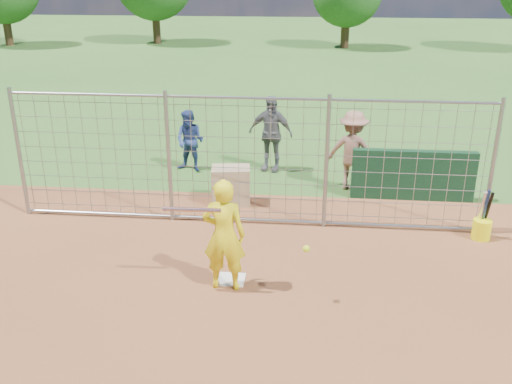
# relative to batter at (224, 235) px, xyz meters

# --- Properties ---
(ground) EXTENTS (100.00, 100.00, 0.00)m
(ground) POSITION_rel_batter_xyz_m (0.07, 0.42, -0.91)
(ground) COLOR #2D591E
(ground) RESTS_ON ground
(home_plate) EXTENTS (0.43, 0.43, 0.02)m
(home_plate) POSITION_rel_batter_xyz_m (0.07, 0.22, -0.90)
(home_plate) COLOR silver
(home_plate) RESTS_ON ground
(dugout_wall) EXTENTS (2.60, 0.20, 1.10)m
(dugout_wall) POSITION_rel_batter_xyz_m (3.47, 4.02, -0.36)
(dugout_wall) COLOR #11381E
(dugout_wall) RESTS_ON ground
(batter) EXTENTS (0.67, 0.45, 1.82)m
(batter) POSITION_rel_batter_xyz_m (0.00, 0.00, 0.00)
(batter) COLOR yellow
(batter) RESTS_ON ground
(bystander_a) EXTENTS (0.85, 0.73, 1.51)m
(bystander_a) POSITION_rel_batter_xyz_m (-1.67, 5.38, -0.15)
(bystander_a) COLOR navy
(bystander_a) RESTS_ON ground
(bystander_b) EXTENTS (1.17, 0.70, 1.87)m
(bystander_b) POSITION_rel_batter_xyz_m (0.28, 5.61, 0.03)
(bystander_b) COLOR #59595E
(bystander_b) RESTS_ON ground
(bystander_c) EXTENTS (1.30, 0.94, 1.80)m
(bystander_c) POSITION_rel_batter_xyz_m (2.19, 4.52, -0.01)
(bystander_c) COLOR #90614E
(bystander_c) RESTS_ON ground
(equipment_bin) EXTENTS (0.86, 0.64, 0.80)m
(equipment_bin) POSITION_rel_batter_xyz_m (-0.39, 3.41, -0.51)
(equipment_bin) COLOR tan
(equipment_bin) RESTS_ON ground
(equipment_in_play) EXTENTS (2.17, 0.19, 0.59)m
(equipment_in_play) POSITION_rel_batter_xyz_m (-0.02, -0.26, 0.39)
(equipment_in_play) COLOR silver
(equipment_in_play) RESTS_ON ground
(bucket_with_bats) EXTENTS (0.34, 0.38, 0.97)m
(bucket_with_bats) POSITION_rel_batter_xyz_m (4.47, 2.18, -0.66)
(bucket_with_bats) COLOR #FFFA0D
(bucket_with_bats) RESTS_ON ground
(backstop_fence) EXTENTS (9.08, 0.08, 2.60)m
(backstop_fence) POSITION_rel_batter_xyz_m (0.07, 2.42, 0.35)
(backstop_fence) COLOR gray
(backstop_fence) RESTS_ON ground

